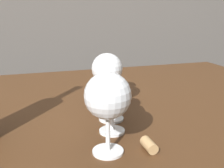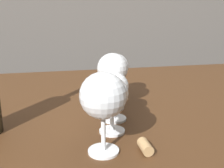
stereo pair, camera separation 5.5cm
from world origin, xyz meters
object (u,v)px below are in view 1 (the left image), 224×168
at_px(wine_glass_chardonnay, 107,69).
at_px(wine_glass_cabernet, 112,95).
at_px(wine_glass_port, 111,88).
at_px(cork, 149,145).
at_px(wine_glass_pinot, 108,97).
at_px(wine_glass_white, 108,68).

bearing_deg(wine_glass_chardonnay, wine_glass_cabernet, -102.45).
bearing_deg(wine_glass_port, wine_glass_chardonnay, 80.45).
height_order(wine_glass_port, cork, wine_glass_port).
bearing_deg(wine_glass_pinot, wine_glass_port, 70.59).
bearing_deg(wine_glass_chardonnay, wine_glass_pinot, -106.11).
distance_m(wine_glass_chardonnay, wine_glass_white, 0.09).
height_order(wine_glass_port, wine_glass_white, wine_glass_white).
xyz_separation_m(wine_glass_white, cork, (-0.02, -0.34, -0.09)).
height_order(wine_glass_pinot, wine_glass_chardonnay, wine_glass_pinot).
bearing_deg(wine_glass_white, cork, -92.73).
relative_size(wine_glass_pinot, wine_glass_port, 1.31).
relative_size(wine_glass_chardonnay, wine_glass_white, 1.11).
height_order(wine_glass_cabernet, cork, wine_glass_cabernet).
distance_m(wine_glass_port, wine_glass_white, 0.17).
height_order(wine_glass_cabernet, wine_glass_port, wine_glass_cabernet).
distance_m(wine_glass_pinot, wine_glass_port, 0.17).
bearing_deg(wine_glass_pinot, wine_glass_cabernet, 67.70).
height_order(wine_glass_pinot, cork, wine_glass_pinot).
distance_m(wine_glass_pinot, wine_glass_cabernet, 0.10).
bearing_deg(wine_glass_cabernet, wine_glass_white, 75.38).
bearing_deg(wine_glass_port, wine_glass_cabernet, -105.75).
xyz_separation_m(wine_glass_pinot, wine_glass_white, (0.10, 0.32, -0.02)).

